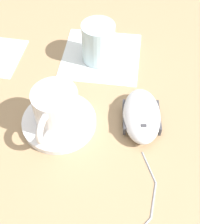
{
  "coord_description": "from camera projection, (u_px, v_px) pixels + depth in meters",
  "views": [
    {
      "loc": [
        -0.08,
        0.4,
        0.43
      ],
      "look_at": [
        -0.06,
        0.08,
        0.03
      ],
      "focal_mm": 50.0,
      "sensor_mm": 36.0,
      "label": 1
    }
  ],
  "objects": [
    {
      "name": "ground_plane",
      "position": [
        72.0,
        86.0,
        0.59
      ],
      "size": [
        3.0,
        3.0,
        0.0
      ],
      "primitive_type": "plane",
      "color": "#9E7F5B"
    },
    {
      "name": "saucer",
      "position": [
        59.0,
        121.0,
        0.53
      ],
      "size": [
        0.13,
        0.13,
        0.01
      ],
      "primitive_type": "cylinder",
      "color": "white",
      "rests_on": "ground"
    },
    {
      "name": "coffee_cup",
      "position": [
        56.0,
        110.0,
        0.49
      ],
      "size": [
        0.07,
        0.1,
        0.07
      ],
      "color": "white",
      "rests_on": "saucer"
    },
    {
      "name": "computer_mouse",
      "position": [
        142.0,
        115.0,
        0.52
      ],
      "size": [
        0.07,
        0.12,
        0.04
      ],
      "color": "silver",
      "rests_on": "ground"
    },
    {
      "name": "napkin_under_glass",
      "position": [
        101.0,
        56.0,
        0.64
      ],
      "size": [
        0.17,
        0.17,
        0.0
      ],
      "primitive_type": "cube",
      "rotation": [
        0.0,
        0.0,
        -0.07
      ],
      "color": "white",
      "rests_on": "ground"
    },
    {
      "name": "drinking_glass",
      "position": [
        98.0,
        42.0,
        0.6
      ],
      "size": [
        0.06,
        0.06,
        0.08
      ],
      "primitive_type": "cylinder",
      "color": "silver",
      "rests_on": "napkin_under_glass"
    }
  ]
}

